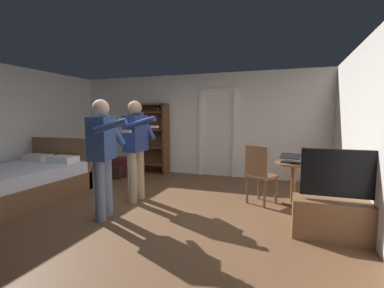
{
  "coord_description": "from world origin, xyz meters",
  "views": [
    {
      "loc": [
        2.18,
        -3.74,
        1.46
      ],
      "look_at": [
        0.79,
        0.25,
        1.03
      ],
      "focal_mm": 25.32,
      "sensor_mm": 36.0,
      "label": 1
    }
  ],
  "objects_px": {
    "bookshelf": "(152,136)",
    "tv_flatscreen": "(343,214)",
    "bottle_on_table": "(304,157)",
    "person_blue_shirt": "(103,150)",
    "laptop": "(291,160)",
    "suitcase_small": "(113,171)",
    "bed": "(22,181)",
    "side_table": "(293,176)",
    "person_striped_shirt": "(136,143)",
    "suitcase_dark": "(119,167)",
    "wooden_chair": "(259,172)"
  },
  "relations": [
    {
      "from": "side_table",
      "to": "bottle_on_table",
      "type": "relative_size",
      "value": 2.52
    },
    {
      "from": "bed",
      "to": "suitcase_dark",
      "type": "height_order",
      "value": "bed"
    },
    {
      "from": "laptop",
      "to": "suitcase_small",
      "type": "height_order",
      "value": "laptop"
    },
    {
      "from": "bottle_on_table",
      "to": "suitcase_dark",
      "type": "bearing_deg",
      "value": 166.87
    },
    {
      "from": "bottle_on_table",
      "to": "wooden_chair",
      "type": "xyz_separation_m",
      "value": [
        -0.68,
        -0.13,
        -0.27
      ]
    },
    {
      "from": "laptop",
      "to": "person_blue_shirt",
      "type": "xyz_separation_m",
      "value": [
        -2.54,
        -1.53,
        0.23
      ]
    },
    {
      "from": "bottle_on_table",
      "to": "suitcase_dark",
      "type": "distance_m",
      "value": 4.3
    },
    {
      "from": "tv_flatscreen",
      "to": "bookshelf",
      "type": "bearing_deg",
      "value": 145.3
    },
    {
      "from": "laptop",
      "to": "person_striped_shirt",
      "type": "height_order",
      "value": "person_striped_shirt"
    },
    {
      "from": "laptop",
      "to": "person_blue_shirt",
      "type": "height_order",
      "value": "person_blue_shirt"
    },
    {
      "from": "tv_flatscreen",
      "to": "person_blue_shirt",
      "type": "distance_m",
      "value": 3.21
    },
    {
      "from": "side_table",
      "to": "wooden_chair",
      "type": "bearing_deg",
      "value": -158.31
    },
    {
      "from": "person_striped_shirt",
      "to": "person_blue_shirt",
      "type": "bearing_deg",
      "value": -91.06
    },
    {
      "from": "tv_flatscreen",
      "to": "suitcase_dark",
      "type": "xyz_separation_m",
      "value": [
        -4.54,
        2.1,
        -0.08
      ]
    },
    {
      "from": "bottle_on_table",
      "to": "bookshelf",
      "type": "bearing_deg",
      "value": 155.6
    },
    {
      "from": "bookshelf",
      "to": "tv_flatscreen",
      "type": "distance_m",
      "value": 4.88
    },
    {
      "from": "bed",
      "to": "tv_flatscreen",
      "type": "bearing_deg",
      "value": 0.61
    },
    {
      "from": "person_blue_shirt",
      "to": "tv_flatscreen",
      "type": "bearing_deg",
      "value": 6.73
    },
    {
      "from": "bottle_on_table",
      "to": "bed",
      "type": "bearing_deg",
      "value": -165.94
    },
    {
      "from": "bed",
      "to": "bottle_on_table",
      "type": "height_order",
      "value": "bed"
    },
    {
      "from": "bed",
      "to": "person_blue_shirt",
      "type": "height_order",
      "value": "person_blue_shirt"
    },
    {
      "from": "bed",
      "to": "person_blue_shirt",
      "type": "distance_m",
      "value": 2.14
    },
    {
      "from": "bed",
      "to": "bookshelf",
      "type": "bearing_deg",
      "value": 67.8
    },
    {
      "from": "suitcase_small",
      "to": "bottle_on_table",
      "type": "bearing_deg",
      "value": -14.22
    },
    {
      "from": "bottle_on_table",
      "to": "laptop",
      "type": "bearing_deg",
      "value": 168.08
    },
    {
      "from": "person_striped_shirt",
      "to": "side_table",
      "type": "bearing_deg",
      "value": 15.29
    },
    {
      "from": "side_table",
      "to": "wooden_chair",
      "type": "xyz_separation_m",
      "value": [
        -0.54,
        -0.21,
        0.07
      ]
    },
    {
      "from": "side_table",
      "to": "laptop",
      "type": "bearing_deg",
      "value": -134.11
    },
    {
      "from": "bookshelf",
      "to": "side_table",
      "type": "height_order",
      "value": "bookshelf"
    },
    {
      "from": "bookshelf",
      "to": "person_blue_shirt",
      "type": "xyz_separation_m",
      "value": [
        0.86,
        -3.12,
        0.02
      ]
    },
    {
      "from": "laptop",
      "to": "suitcase_small",
      "type": "bearing_deg",
      "value": 170.11
    },
    {
      "from": "bookshelf",
      "to": "person_blue_shirt",
      "type": "height_order",
      "value": "bookshelf"
    },
    {
      "from": "bookshelf",
      "to": "bed",
      "type": "bearing_deg",
      "value": -112.2
    },
    {
      "from": "bed",
      "to": "suitcase_small",
      "type": "height_order",
      "value": "bed"
    },
    {
      "from": "bed",
      "to": "laptop",
      "type": "xyz_separation_m",
      "value": [
        4.54,
        1.22,
        0.45
      ]
    },
    {
      "from": "bottle_on_table",
      "to": "person_blue_shirt",
      "type": "distance_m",
      "value": 3.11
    },
    {
      "from": "tv_flatscreen",
      "to": "suitcase_small",
      "type": "relative_size",
      "value": 2.31
    },
    {
      "from": "wooden_chair",
      "to": "bookshelf",
      "type": "bearing_deg",
      "value": 148.83
    },
    {
      "from": "tv_flatscreen",
      "to": "wooden_chair",
      "type": "xyz_separation_m",
      "value": [
        -1.07,
        1.0,
        0.24
      ]
    },
    {
      "from": "side_table",
      "to": "suitcase_small",
      "type": "xyz_separation_m",
      "value": [
        -4.02,
        0.65,
        -0.32
      ]
    },
    {
      "from": "bookshelf",
      "to": "suitcase_dark",
      "type": "height_order",
      "value": "bookshelf"
    },
    {
      "from": "bookshelf",
      "to": "bottle_on_table",
      "type": "bearing_deg",
      "value": -24.4
    },
    {
      "from": "person_striped_shirt",
      "to": "suitcase_dark",
      "type": "xyz_separation_m",
      "value": [
        -1.44,
        1.59,
        -0.77
      ]
    },
    {
      "from": "wooden_chair",
      "to": "suitcase_dark",
      "type": "height_order",
      "value": "wooden_chair"
    },
    {
      "from": "bed",
      "to": "laptop",
      "type": "height_order",
      "value": "bed"
    },
    {
      "from": "bookshelf",
      "to": "suitcase_dark",
      "type": "distance_m",
      "value": 1.14
    },
    {
      "from": "wooden_chair",
      "to": "suitcase_dark",
      "type": "relative_size",
      "value": 1.8
    },
    {
      "from": "person_striped_shirt",
      "to": "bookshelf",
      "type": "bearing_deg",
      "value": 111.24
    },
    {
      "from": "bottle_on_table",
      "to": "person_blue_shirt",
      "type": "height_order",
      "value": "person_blue_shirt"
    },
    {
      "from": "tv_flatscreen",
      "to": "side_table",
      "type": "relative_size",
      "value": 1.62
    }
  ]
}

